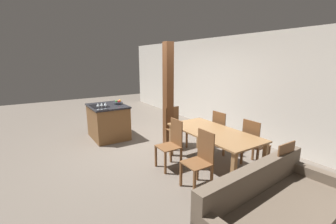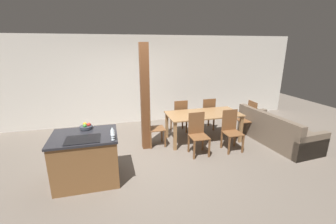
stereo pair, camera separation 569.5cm
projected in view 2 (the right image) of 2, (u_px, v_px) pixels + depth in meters
The scene contains 16 objects.
ground_plane at pixel (144, 157), 5.01m from camera, with size 16.00×16.00×0.00m, color #665B51.
wall_back at pixel (130, 80), 6.95m from camera, with size 11.20×0.08×2.70m.
kitchen_island at pixel (87, 158), 4.04m from camera, with size 1.13×0.89×0.90m.
fruit_bowl at pixel (86, 127), 4.19m from camera, with size 0.23×0.23×0.11m.
wine_glass_near at pixel (113, 133), 3.66m from camera, with size 0.07×0.07×0.16m.
wine_glass_middle at pixel (112, 131), 3.74m from camera, with size 0.07×0.07×0.16m.
wine_glass_far at pixel (112, 129), 3.82m from camera, with size 0.07×0.07×0.16m.
dining_table at pixel (203, 117), 5.75m from camera, with size 1.87×0.91×0.73m.
dining_chair_near_left at pixel (198, 133), 5.07m from camera, with size 0.40×0.40×0.95m.
dining_chair_near_right at pixel (231, 130), 5.27m from camera, with size 0.40×0.40×0.95m.
dining_chair_far_left at pixel (180, 116), 6.32m from camera, with size 0.40×0.40×0.95m.
dining_chair_far_right at pixel (207, 114), 6.52m from camera, with size 0.40×0.40×0.95m.
dining_chair_head_end at pixel (153, 127), 5.47m from camera, with size 0.40×0.40×0.95m.
dining_chair_foot_end at pixel (248, 118), 6.12m from camera, with size 0.40×0.40×0.95m.
couch at pixel (276, 132), 5.72m from camera, with size 1.04×2.11×0.80m.
timber_post at pixel (145, 98), 5.15m from camera, with size 0.20×0.20×2.47m.
Camera 2 is at (-0.65, -4.49, 2.40)m, focal length 24.00 mm.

